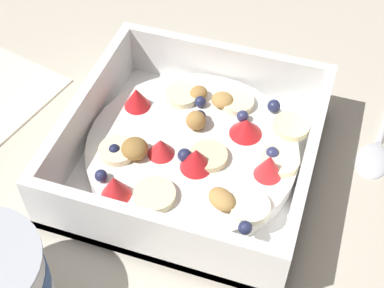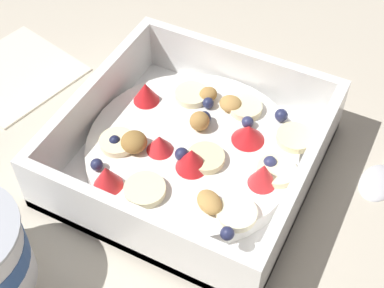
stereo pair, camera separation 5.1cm
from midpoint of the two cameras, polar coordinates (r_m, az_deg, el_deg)
name	(u,v)px [view 2 (the right image)]	position (r m, az deg, el deg)	size (l,w,h in m)	color
ground_plane	(200,173)	(0.53, 3.62, -3.11)	(2.40, 2.40, 0.00)	beige
fruit_bowl	(193,151)	(0.52, 2.88, -0.89)	(0.22, 0.22, 0.06)	white
folded_napkin	(15,73)	(0.64, -15.53, 6.93)	(0.12, 0.12, 0.01)	silver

